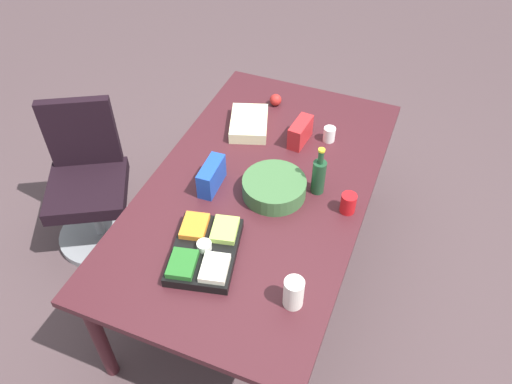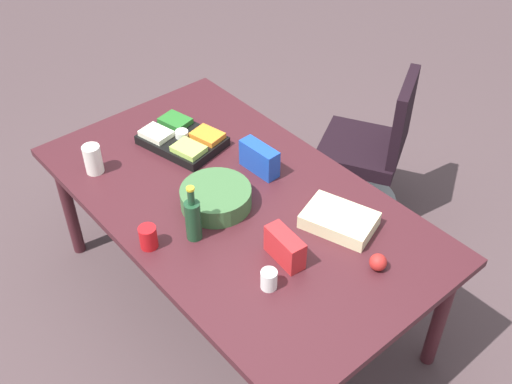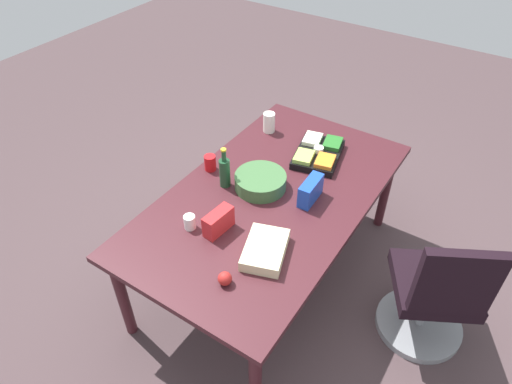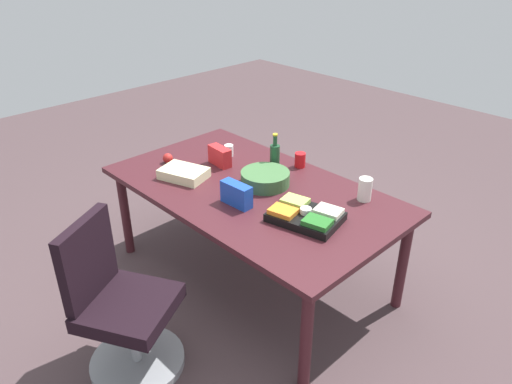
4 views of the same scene
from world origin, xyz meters
TOP-DOWN VIEW (x-y plane):
  - ground_plane at (0.00, 0.00)m, footprint 10.00×10.00m
  - conference_table at (0.00, 0.00)m, footprint 2.05×1.17m
  - office_chair at (0.09, -1.12)m, footprint 0.65×0.65m
  - chip_bag_red at (-0.45, 0.09)m, footprint 0.21×0.10m
  - wine_bottle at (-0.08, 0.30)m, footprint 0.09×0.09m
  - veggie_tray at (0.53, -0.06)m, footprint 0.48×0.39m
  - paper_cup at (-0.52, 0.24)m, footprint 0.07×0.07m
  - chip_bag_blue at (0.10, -0.23)m, footprint 0.22×0.09m
  - sheet_cake at (-0.45, -0.24)m, footprint 0.37×0.31m
  - mayo_jar at (0.63, 0.41)m, footprint 0.12×0.12m
  - salad_bowl at (0.03, 0.10)m, footprint 0.35×0.35m
  - red_solo_cup at (0.00, 0.49)m, footprint 0.09×0.09m
  - apple_red at (-0.74, -0.18)m, footprint 0.09×0.09m

SIDE VIEW (x-z plane):
  - ground_plane at x=0.00m, z-range 0.00..0.00m
  - office_chair at x=0.09m, z-range -0.10..0.87m
  - conference_table at x=0.00m, z-range 0.31..1.06m
  - sheet_cake at x=-0.45m, z-range 0.76..0.83m
  - veggie_tray at x=0.53m, z-range 0.75..0.83m
  - apple_red at x=-0.74m, z-range 0.76..0.83m
  - paper_cup at x=-0.52m, z-range 0.76..0.85m
  - salad_bowl at x=0.03m, z-range 0.76..0.85m
  - red_solo_cup at x=0.00m, z-range 0.76..0.87m
  - chip_bag_red at x=-0.45m, z-range 0.76..0.90m
  - chip_bag_blue at x=0.10m, z-range 0.76..0.91m
  - mayo_jar at x=0.63m, z-range 0.76..0.91m
  - wine_bottle at x=-0.08m, z-range 0.72..1.01m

